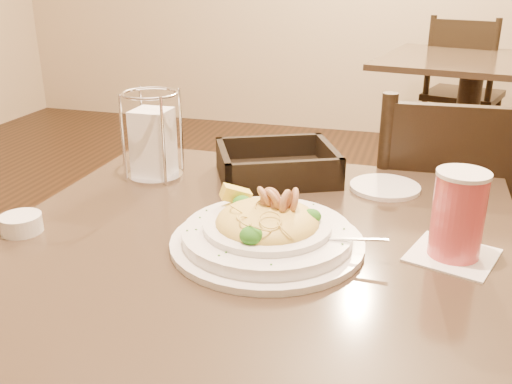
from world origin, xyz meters
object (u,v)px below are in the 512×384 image
(background_table, at_px, (468,104))
(drink_glass, at_px, (458,216))
(dining_chair_near, at_px, (447,249))
(pasta_bowl, at_px, (267,230))
(dining_chair_far, at_px, (462,89))
(main_table, at_px, (253,354))
(napkin_caddy, at_px, (153,141))
(butter_ramekin, at_px, (21,224))
(bread_basket, at_px, (277,168))
(side_plate, at_px, (385,187))

(background_table, bearing_deg, drink_glass, -94.19)
(background_table, relative_size, dining_chair_near, 1.13)
(pasta_bowl, bearing_deg, dining_chair_far, 80.87)
(main_table, height_order, napkin_caddy, napkin_caddy)
(dining_chair_near, bearing_deg, napkin_caddy, 24.95)
(dining_chair_far, relative_size, butter_ramekin, 12.90)
(butter_ramekin, bearing_deg, main_table, 12.13)
(napkin_caddy, bearing_deg, background_table, 69.03)
(background_table, xyz_separation_m, dining_chair_far, (-0.01, 0.51, -0.02))
(dining_chair_near, height_order, dining_chair_far, same)
(bread_basket, distance_m, butter_ramekin, 0.54)
(background_table, height_order, napkin_caddy, napkin_caddy)
(pasta_bowl, distance_m, butter_ramekin, 0.44)
(dining_chair_far, xyz_separation_m, butter_ramekin, (-0.89, -2.91, 0.27))
(bread_basket, xyz_separation_m, napkin_caddy, (-0.26, -0.07, 0.06))
(dining_chair_far, xyz_separation_m, napkin_caddy, (-0.79, -2.58, 0.34))
(dining_chair_far, relative_size, drink_glass, 5.76)
(background_table, distance_m, drink_glass, 2.31)
(dining_chair_near, bearing_deg, side_plate, 57.40)
(background_table, height_order, dining_chair_near, dining_chair_near)
(bread_basket, bearing_deg, dining_chair_far, 78.23)
(background_table, bearing_deg, pasta_bowl, -101.29)
(bread_basket, bearing_deg, main_table, -83.18)
(napkin_caddy, bearing_deg, drink_glass, -18.38)
(drink_glass, distance_m, bread_basket, 0.46)
(main_table, distance_m, drink_glass, 0.45)
(dining_chair_near, relative_size, bread_basket, 2.97)
(bread_basket, distance_m, side_plate, 0.24)
(main_table, bearing_deg, pasta_bowl, -29.31)
(napkin_caddy, bearing_deg, pasta_bowl, -38.10)
(napkin_caddy, height_order, butter_ramekin, napkin_caddy)
(pasta_bowl, height_order, drink_glass, drink_glass)
(drink_glass, height_order, bread_basket, drink_glass)
(dining_chair_near, relative_size, napkin_caddy, 4.82)
(bread_basket, bearing_deg, napkin_caddy, -165.09)
(butter_ramekin, bearing_deg, drink_glass, 9.24)
(background_table, relative_size, dining_chair_far, 1.13)
(dining_chair_near, bearing_deg, pasta_bowl, 58.54)
(napkin_caddy, bearing_deg, dining_chair_near, 27.65)
(dining_chair_near, height_order, bread_basket, dining_chair_near)
(bread_basket, height_order, napkin_caddy, napkin_caddy)
(main_table, bearing_deg, dining_chair_near, 58.37)
(background_table, xyz_separation_m, bread_basket, (-0.53, -2.00, 0.26))
(bread_basket, bearing_deg, side_plate, -1.24)
(dining_chair_far, bearing_deg, bread_basket, 95.02)
(pasta_bowl, bearing_deg, napkin_caddy, 141.90)
(pasta_bowl, relative_size, drink_glass, 2.23)
(butter_ramekin, bearing_deg, background_table, 69.54)
(pasta_bowl, height_order, napkin_caddy, napkin_caddy)
(main_table, height_order, drink_glass, drink_glass)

